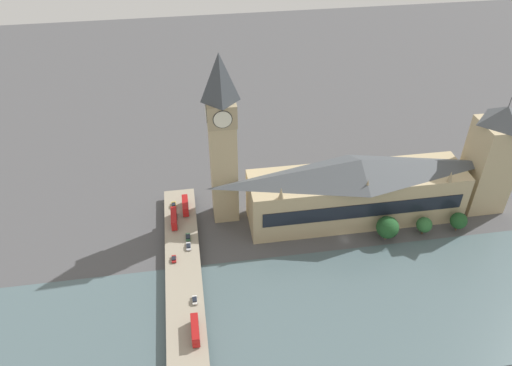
{
  "coord_description": "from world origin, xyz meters",
  "views": [
    {
      "loc": [
        -148.7,
        61.84,
        148.44
      ],
      "look_at": [
        18.41,
        35.83,
        20.88
      ],
      "focal_mm": 35.0,
      "sensor_mm": 36.0,
      "label": 1
    }
  ],
  "objects": [
    {
      "name": "ground_plane",
      "position": [
        0.0,
        0.0,
        0.0
      ],
      "size": [
        600.0,
        600.0,
        0.0
      ],
      "primitive_type": "plane",
      "color": "#4C4C4F"
    },
    {
      "name": "river_water",
      "position": [
        -36.52,
        0.0,
        0.15
      ],
      "size": [
        61.05,
        360.0,
        0.3
      ],
      "primitive_type": "cube",
      "color": "#4C6066",
      "rests_on": "ground_plane"
    },
    {
      "name": "parliament_hall",
      "position": [
        14.26,
        -8.0,
        15.38
      ],
      "size": [
        22.99,
        94.56,
        31.0
      ],
      "color": "tan",
      "rests_on": "ground_plane"
    },
    {
      "name": "clock_tower",
      "position": [
        24.54,
        48.77,
        40.96
      ],
      "size": [
        12.17,
        12.17,
        77.39
      ],
      "color": "tan",
      "rests_on": "ground_plane"
    },
    {
      "name": "victoria_tower",
      "position": [
        14.32,
        -67.96,
        25.55
      ],
      "size": [
        17.36,
        17.36,
        55.1
      ],
      "color": "tan",
      "rests_on": "ground_plane"
    },
    {
      "name": "road_bridge",
      "position": [
        -36.52,
        69.21,
        3.35
      ],
      "size": [
        154.1,
        13.92,
        4.18
      ],
      "color": "gray",
      "rests_on": "ground_plane"
    },
    {
      "name": "double_decker_bus_lead",
      "position": [
        -41.74,
        66.11,
        6.75
      ],
      "size": [
        11.39,
        2.65,
        4.64
      ],
      "color": "red",
      "rests_on": "road_bridge"
    },
    {
      "name": "double_decker_bus_mid",
      "position": [
        17.45,
        71.85,
        6.74
      ],
      "size": [
        11.38,
        2.53,
        4.66
      ],
      "color": "red",
      "rests_on": "road_bridge"
    },
    {
      "name": "double_decker_bus_rear",
      "position": [
        25.41,
        66.65,
        6.78
      ],
      "size": [
        10.95,
        2.66,
        4.72
      ],
      "color": "red",
      "rests_on": "road_bridge"
    },
    {
      "name": "car_northbound_lead",
      "position": [
        -27.33,
        65.57,
        4.94
      ],
      "size": [
        4.06,
        1.81,
        1.56
      ],
      "color": "silver",
      "rests_on": "road_bridge"
    },
    {
      "name": "car_northbound_mid",
      "position": [
        1.1,
        66.52,
        4.85
      ],
      "size": [
        4.53,
        1.87,
        1.33
      ],
      "color": "silver",
      "rests_on": "road_bridge"
    },
    {
      "name": "car_northbound_tail",
      "position": [
        -5.19,
        72.62,
        4.86
      ],
      "size": [
        3.82,
        1.78,
        1.35
      ],
      "color": "maroon",
      "rests_on": "road_bridge"
    },
    {
      "name": "car_southbound_lead",
      "position": [
        6.65,
        66.48,
        4.85
      ],
      "size": [
        4.49,
        1.93,
        1.37
      ],
      "color": "#2D5638",
      "rests_on": "road_bridge"
    },
    {
      "name": "car_southbound_mid",
      "position": [
        28.74,
        71.93,
        4.92
      ],
      "size": [
        4.27,
        1.89,
        1.51
      ],
      "color": "gold",
      "rests_on": "road_bridge"
    },
    {
      "name": "tree_embankment_near",
      "position": [
        -1.73,
        -34.21,
        5.28
      ],
      "size": [
        6.72,
        6.72,
        8.66
      ],
      "color": "brown",
      "rests_on": "ground_plane"
    },
    {
      "name": "tree_embankment_mid",
      "position": [
        -2.28,
        -17.27,
        6.69
      ],
      "size": [
        9.57,
        9.57,
        11.48
      ],
      "color": "brown",
      "rests_on": "ground_plane"
    },
    {
      "name": "tree_embankment_far",
      "position": [
        -1.8,
        -49.87,
        5.56
      ],
      "size": [
        7.26,
        7.26,
        9.2
      ],
      "color": "brown",
      "rests_on": "ground_plane"
    }
  ]
}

